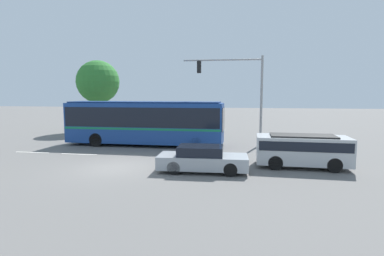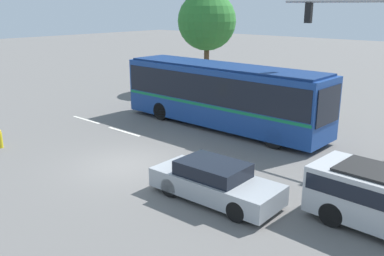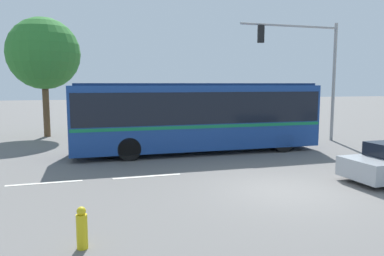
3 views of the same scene
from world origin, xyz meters
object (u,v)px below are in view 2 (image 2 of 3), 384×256
at_px(city_bus, 222,92).
at_px(sedan_foreground, 215,182).
at_px(traffic_light_pole, 377,49).
at_px(street_tree_left, 207,21).
at_px(fire_hydrant, 0,139).

xyz_separation_m(city_bus, sedan_foreground, (5.18, -7.04, -1.25)).
relative_size(traffic_light_pole, street_tree_left, 0.92).
bearing_deg(street_tree_left, traffic_light_pole, -23.81).
height_order(city_bus, street_tree_left, street_tree_left).
bearing_deg(fire_hydrant, sedan_foreground, 12.15).
xyz_separation_m(city_bus, traffic_light_pole, (7.08, 1.28, 2.59)).
height_order(city_bus, fire_hydrant, city_bus).
relative_size(city_bus, traffic_light_pole, 1.77).
bearing_deg(traffic_light_pole, city_bus, 10.27).
relative_size(traffic_light_pole, fire_hydrant, 7.71).
bearing_deg(sedan_foreground, traffic_light_pole, 75.51).
height_order(sedan_foreground, traffic_light_pole, traffic_light_pole).
xyz_separation_m(city_bus, fire_hydrant, (-5.36, -9.31, -1.46)).
bearing_deg(traffic_light_pole, sedan_foreground, 77.17).
bearing_deg(street_tree_left, city_bus, -46.11).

